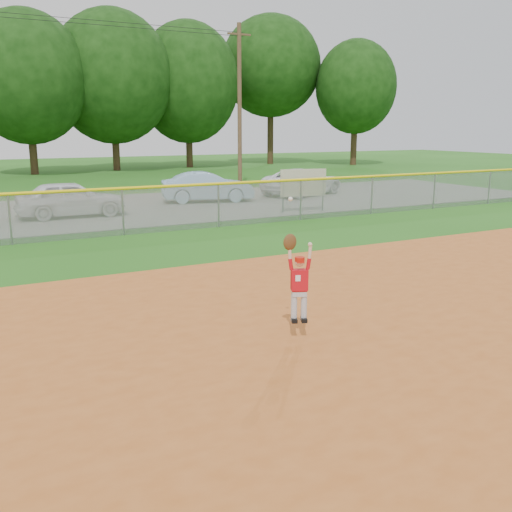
{
  "coord_description": "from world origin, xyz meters",
  "views": [
    {
      "loc": [
        -4.56,
        -7.95,
        3.39
      ],
      "look_at": [
        0.11,
        1.02,
        1.1
      ],
      "focal_mm": 40.0,
      "sensor_mm": 36.0,
      "label": 1
    }
  ],
  "objects_px": {
    "car_blue": "(208,187)",
    "ballplayer": "(298,278)",
    "car_white_b": "(303,182)",
    "car_white_a": "(71,199)",
    "sponsor_sign": "(303,184)"
  },
  "relations": [
    {
      "from": "car_white_b",
      "to": "ballplayer",
      "type": "relative_size",
      "value": 2.35
    },
    {
      "from": "car_blue",
      "to": "car_white_b",
      "type": "relative_size",
      "value": 0.87
    },
    {
      "from": "car_blue",
      "to": "sponsor_sign",
      "type": "height_order",
      "value": "sponsor_sign"
    },
    {
      "from": "car_blue",
      "to": "ballplayer",
      "type": "relative_size",
      "value": 2.05
    },
    {
      "from": "car_white_a",
      "to": "ballplayer",
      "type": "distance_m",
      "value": 15.11
    },
    {
      "from": "car_white_b",
      "to": "sponsor_sign",
      "type": "height_order",
      "value": "sponsor_sign"
    },
    {
      "from": "car_blue",
      "to": "ballplayer",
      "type": "bearing_deg",
      "value": 175.46
    },
    {
      "from": "ballplayer",
      "to": "car_white_b",
      "type": "bearing_deg",
      "value": 57.63
    },
    {
      "from": "car_white_b",
      "to": "sponsor_sign",
      "type": "xyz_separation_m",
      "value": [
        -3.2,
        -5.12,
        0.46
      ]
    },
    {
      "from": "car_white_a",
      "to": "car_white_b",
      "type": "xyz_separation_m",
      "value": [
        11.8,
        2.13,
        -0.03
      ]
    },
    {
      "from": "car_white_a",
      "to": "ballplayer",
      "type": "height_order",
      "value": "ballplayer"
    },
    {
      "from": "car_white_a",
      "to": "car_blue",
      "type": "height_order",
      "value": "car_white_a"
    },
    {
      "from": "car_blue",
      "to": "car_white_b",
      "type": "bearing_deg",
      "value": -72.64
    },
    {
      "from": "car_white_b",
      "to": "ballplayer",
      "type": "height_order",
      "value": "ballplayer"
    },
    {
      "from": "car_blue",
      "to": "car_white_a",
      "type": "bearing_deg",
      "value": 119.0
    }
  ]
}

